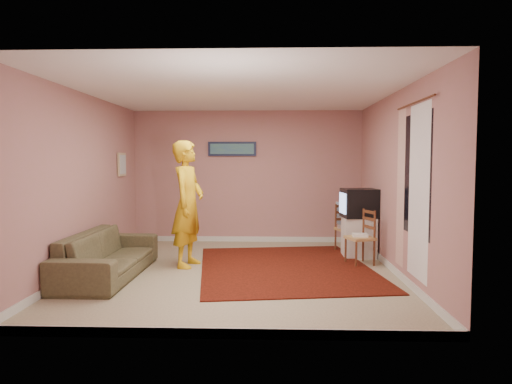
{
  "coord_description": "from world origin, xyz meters",
  "views": [
    {
      "loc": [
        0.47,
        -6.53,
        1.63
      ],
      "look_at": [
        0.23,
        0.6,
        1.13
      ],
      "focal_mm": 32.0,
      "sensor_mm": 36.0,
      "label": 1
    }
  ],
  "objects_px": {
    "tv_cabinet": "(359,237)",
    "person": "(188,204)",
    "sofa": "(108,254)",
    "chair_a": "(348,223)",
    "chair_b": "(360,231)",
    "crt_tv": "(359,203)"
  },
  "relations": [
    {
      "from": "tv_cabinet",
      "to": "sofa",
      "type": "xyz_separation_m",
      "value": [
        -3.75,
        -1.44,
        -0.02
      ]
    },
    {
      "from": "tv_cabinet",
      "to": "sofa",
      "type": "height_order",
      "value": "tv_cabinet"
    },
    {
      "from": "sofa",
      "to": "chair_b",
      "type": "bearing_deg",
      "value": -76.16
    },
    {
      "from": "crt_tv",
      "to": "chair_b",
      "type": "height_order",
      "value": "crt_tv"
    },
    {
      "from": "crt_tv",
      "to": "person",
      "type": "bearing_deg",
      "value": -170.14
    },
    {
      "from": "sofa",
      "to": "chair_a",
      "type": "bearing_deg",
      "value": -62.72
    },
    {
      "from": "crt_tv",
      "to": "chair_b",
      "type": "bearing_deg",
      "value": -104.27
    },
    {
      "from": "chair_a",
      "to": "person",
      "type": "distance_m",
      "value": 2.92
    },
    {
      "from": "sofa",
      "to": "person",
      "type": "xyz_separation_m",
      "value": [
        1.0,
        0.68,
        0.65
      ]
    },
    {
      "from": "tv_cabinet",
      "to": "person",
      "type": "height_order",
      "value": "person"
    },
    {
      "from": "chair_b",
      "to": "person",
      "type": "bearing_deg",
      "value": -104.8
    },
    {
      "from": "tv_cabinet",
      "to": "crt_tv",
      "type": "distance_m",
      "value": 0.58
    },
    {
      "from": "crt_tv",
      "to": "chair_b",
      "type": "distance_m",
      "value": 0.69
    },
    {
      "from": "sofa",
      "to": "person",
      "type": "bearing_deg",
      "value": -55.37
    },
    {
      "from": "tv_cabinet",
      "to": "chair_a",
      "type": "height_order",
      "value": "chair_a"
    },
    {
      "from": "chair_b",
      "to": "sofa",
      "type": "bearing_deg",
      "value": -95.54
    },
    {
      "from": "chair_b",
      "to": "tv_cabinet",
      "type": "bearing_deg",
      "value": 151.81
    },
    {
      "from": "chair_b",
      "to": "crt_tv",
      "type": "bearing_deg",
      "value": 152.36
    },
    {
      "from": "person",
      "to": "tv_cabinet",
      "type": "bearing_deg",
      "value": -63.28
    },
    {
      "from": "tv_cabinet",
      "to": "chair_b",
      "type": "relative_size",
      "value": 1.38
    },
    {
      "from": "person",
      "to": "sofa",
      "type": "bearing_deg",
      "value": 135.5
    },
    {
      "from": "crt_tv",
      "to": "sofa",
      "type": "bearing_deg",
      "value": -164.58
    }
  ]
}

